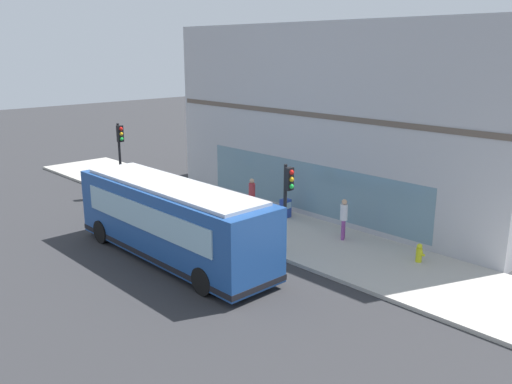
# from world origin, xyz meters

# --- Properties ---
(ground) EXTENTS (120.00, 120.00, 0.00)m
(ground) POSITION_xyz_m (0.00, 0.00, 0.00)
(ground) COLOR #2D2D30
(sidewalk_curb) EXTENTS (4.81, 40.00, 0.15)m
(sidewalk_curb) POSITION_xyz_m (5.01, 0.00, 0.07)
(sidewalk_curb) COLOR #B2ADA3
(sidewalk_curb) RESTS_ON ground
(building_corner) EXTENTS (7.68, 19.33, 9.29)m
(building_corner) POSITION_xyz_m (11.22, 0.00, 4.64)
(building_corner) COLOR #A8A8AD
(building_corner) RESTS_ON ground
(city_bus_nearside) EXTENTS (2.63, 10.05, 3.07)m
(city_bus_nearside) POSITION_xyz_m (-0.36, 0.17, 1.55)
(city_bus_nearside) COLOR #1E478C
(city_bus_nearside) RESTS_ON ground
(traffic_light_near_corner) EXTENTS (0.32, 0.49, 3.60)m
(traffic_light_near_corner) POSITION_xyz_m (3.17, -2.72, 2.66)
(traffic_light_near_corner) COLOR black
(traffic_light_near_corner) RESTS_ON sidewalk_curb
(traffic_light_down_block) EXTENTS (0.32, 0.49, 3.97)m
(traffic_light_down_block) POSITION_xyz_m (3.00, 9.83, 2.92)
(traffic_light_down_block) COLOR black
(traffic_light_down_block) RESTS_ON sidewalk_curb
(fire_hydrant) EXTENTS (0.35, 0.35, 0.74)m
(fire_hydrant) POSITION_xyz_m (6.10, -6.95, 0.51)
(fire_hydrant) COLOR gold
(fire_hydrant) RESTS_ON sidewalk_curb
(pedestrian_near_hydrant) EXTENTS (0.32, 0.32, 1.79)m
(pedestrian_near_hydrant) POSITION_xyz_m (6.01, -3.37, 1.19)
(pedestrian_near_hydrant) COLOR #8C3F8C
(pedestrian_near_hydrant) RESTS_ON sidewalk_curb
(pedestrian_near_building_entrance) EXTENTS (0.32, 0.32, 1.83)m
(pedestrian_near_building_entrance) POSITION_xyz_m (5.58, 1.92, 1.21)
(pedestrian_near_building_entrance) COLOR #B23338
(pedestrian_near_building_entrance) RESTS_ON sidewalk_curb
(pedestrian_walking_along_curb) EXTENTS (0.32, 0.32, 1.59)m
(pedestrian_walking_along_curb) POSITION_xyz_m (3.81, 8.02, 1.06)
(pedestrian_walking_along_curb) COLOR #99994C
(pedestrian_walking_along_curb) RESTS_ON sidewalk_curb
(newspaper_vending_box) EXTENTS (0.44, 0.42, 0.90)m
(newspaper_vending_box) POSITION_xyz_m (6.49, 0.51, 0.60)
(newspaper_vending_box) COLOR #263F99
(newspaper_vending_box) RESTS_ON sidewalk_curb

